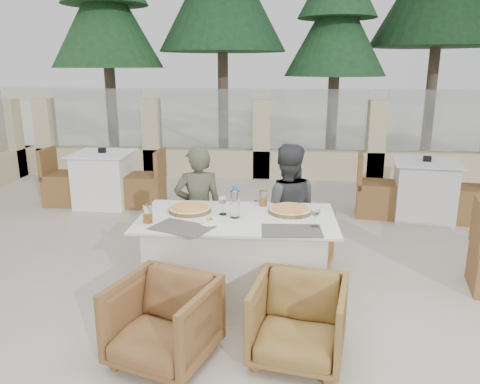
# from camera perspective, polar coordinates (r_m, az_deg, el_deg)

# --- Properties ---
(ground) EXTENTS (80.00, 80.00, 0.00)m
(ground) POSITION_cam_1_polar(r_m,az_deg,el_deg) (4.05, 0.25, -13.87)
(ground) COLOR beige
(ground) RESTS_ON ground
(sand_patch) EXTENTS (30.00, 16.00, 0.01)m
(sand_patch) POSITION_cam_1_polar(r_m,az_deg,el_deg) (17.64, 3.65, 8.70)
(sand_patch) COLOR beige
(sand_patch) RESTS_ON ground
(perimeter_wall_far) EXTENTS (10.00, 0.34, 1.60)m
(perimeter_wall_far) POSITION_cam_1_polar(r_m,az_deg,el_deg) (8.42, 2.69, 7.15)
(perimeter_wall_far) COLOR beige
(perimeter_wall_far) RESTS_ON ground
(pine_far_left) EXTENTS (2.42, 2.42, 5.50)m
(pine_far_left) POSITION_cam_1_polar(r_m,az_deg,el_deg) (11.21, -15.98, 18.58)
(pine_far_left) COLOR #214F26
(pine_far_left) RESTS_ON ground
(pine_mid_left) EXTENTS (2.86, 2.86, 6.50)m
(pine_mid_left) POSITION_cam_1_polar(r_m,az_deg,el_deg) (11.18, -2.17, 21.71)
(pine_mid_left) COLOR #1D4525
(pine_mid_left) RESTS_ON ground
(pine_centre) EXTENTS (2.20, 2.20, 5.00)m
(pine_centre) POSITION_cam_1_polar(r_m,az_deg,el_deg) (10.82, 11.61, 17.66)
(pine_centre) COLOR #204C27
(pine_centre) RESTS_ON ground
(dining_table) EXTENTS (1.60, 0.90, 0.77)m
(dining_table) POSITION_cam_1_polar(r_m,az_deg,el_deg) (3.96, -0.34, -8.35)
(dining_table) COLOR silver
(dining_table) RESTS_ON ground
(placemat_near_left) EXTENTS (0.53, 0.45, 0.00)m
(placemat_near_left) POSITION_cam_1_polar(r_m,az_deg,el_deg) (3.60, -7.11, -4.33)
(placemat_near_left) COLOR #59544C
(placemat_near_left) RESTS_ON dining_table
(placemat_near_right) EXTENTS (0.46, 0.32, 0.00)m
(placemat_near_right) POSITION_cam_1_polar(r_m,az_deg,el_deg) (3.53, 6.31, -4.70)
(placemat_near_right) COLOR #555149
(placemat_near_right) RESTS_ON dining_table
(pizza_left) EXTENTS (0.37, 0.37, 0.05)m
(pizza_left) POSITION_cam_1_polar(r_m,az_deg,el_deg) (3.98, -6.12, -2.07)
(pizza_left) COLOR orange
(pizza_left) RESTS_ON dining_table
(pizza_right) EXTENTS (0.44, 0.44, 0.05)m
(pizza_right) POSITION_cam_1_polar(r_m,az_deg,el_deg) (3.95, 6.12, -2.19)
(pizza_right) COLOR #E4591F
(pizza_right) RESTS_ON dining_table
(water_bottle) EXTENTS (0.10, 0.10, 0.26)m
(water_bottle) POSITION_cam_1_polar(r_m,az_deg,el_deg) (3.77, -0.62, -1.22)
(water_bottle) COLOR #B9DAF3
(water_bottle) RESTS_ON dining_table
(wine_glass_centre) EXTENTS (0.09, 0.09, 0.18)m
(wine_glass_centre) POSITION_cam_1_polar(r_m,az_deg,el_deg) (3.86, -2.10, -1.46)
(wine_glass_centre) COLOR white
(wine_glass_centre) RESTS_ON dining_table
(wine_glass_corner) EXTENTS (0.09, 0.09, 0.18)m
(wine_glass_corner) POSITION_cam_1_polar(r_m,az_deg,el_deg) (3.61, 9.15, -2.84)
(wine_glass_corner) COLOR silver
(wine_glass_corner) RESTS_ON dining_table
(beer_glass_left) EXTENTS (0.09, 0.09, 0.15)m
(beer_glass_left) POSITION_cam_1_polar(r_m,az_deg,el_deg) (3.73, -11.19, -2.60)
(beer_glass_left) COLOR #C3761B
(beer_glass_left) RESTS_ON dining_table
(beer_glass_right) EXTENTS (0.08, 0.08, 0.14)m
(beer_glass_right) POSITION_cam_1_polar(r_m,az_deg,el_deg) (4.11, 2.84, -0.78)
(beer_glass_right) COLOR orange
(beer_glass_right) RESTS_ON dining_table
(olive_dish) EXTENTS (0.14, 0.14, 0.04)m
(olive_dish) POSITION_cam_1_polar(r_m,az_deg,el_deg) (3.66, -3.75, -3.56)
(olive_dish) COLOR white
(olive_dish) RESTS_ON dining_table
(armchair_far_left) EXTENTS (0.86, 0.87, 0.60)m
(armchair_far_left) POSITION_cam_1_polar(r_m,az_deg,el_deg) (4.65, -4.08, -5.86)
(armchair_far_left) COLOR brown
(armchair_far_left) RESTS_ON ground
(armchair_far_right) EXTENTS (0.81, 0.82, 0.62)m
(armchair_far_right) POSITION_cam_1_polar(r_m,az_deg,el_deg) (4.55, 6.78, -6.35)
(armchair_far_right) COLOR olive
(armchair_far_right) RESTS_ON ground
(armchair_near_left) EXTENTS (0.80, 0.82, 0.59)m
(armchair_near_left) POSITION_cam_1_polar(r_m,az_deg,el_deg) (3.31, -9.33, -15.35)
(armchair_near_left) COLOR brown
(armchair_near_left) RESTS_ON ground
(armchair_near_right) EXTENTS (0.72, 0.74, 0.57)m
(armchair_near_right) POSITION_cam_1_polar(r_m,az_deg,el_deg) (3.32, 7.14, -15.34)
(armchair_near_right) COLOR olive
(armchair_near_right) RESTS_ON ground
(diner_left) EXTENTS (0.51, 0.38, 1.26)m
(diner_left) POSITION_cam_1_polar(r_m,az_deg,el_deg) (4.49, -5.06, -2.24)
(diner_left) COLOR #4B4F3A
(diner_left) RESTS_ON ground
(diner_right) EXTENTS (0.63, 0.50, 1.28)m
(diner_right) POSITION_cam_1_polar(r_m,az_deg,el_deg) (4.42, 5.63, -2.35)
(diner_right) COLOR #3E4043
(diner_right) RESTS_ON ground
(bg_table_a) EXTENTS (1.65, 0.83, 0.77)m
(bg_table_a) POSITION_cam_1_polar(r_m,az_deg,el_deg) (7.03, -16.20, 1.53)
(bg_table_a) COLOR white
(bg_table_a) RESTS_ON ground
(bg_table_b) EXTENTS (1.74, 1.06, 0.77)m
(bg_table_b) POSITION_cam_1_polar(r_m,az_deg,el_deg) (6.60, 21.50, 0.21)
(bg_table_b) COLOR silver
(bg_table_b) RESTS_ON ground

